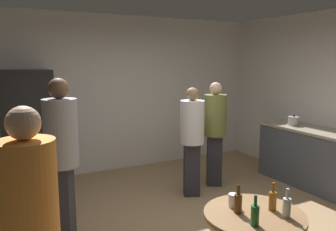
% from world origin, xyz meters
% --- Properties ---
extents(wall_back, '(5.32, 0.06, 2.70)m').
position_xyz_m(wall_back, '(0.00, 2.63, 1.35)').
color(wall_back, silver).
rests_on(wall_back, ground_plane).
extents(refrigerator, '(0.70, 0.68, 1.80)m').
position_xyz_m(refrigerator, '(-1.61, 2.20, 0.90)').
color(refrigerator, black).
rests_on(refrigerator, ground_plane).
extents(kitchen_counter, '(0.64, 2.10, 0.90)m').
position_xyz_m(kitchen_counter, '(2.28, 0.21, 0.45)').
color(kitchen_counter, '#4C515B').
rests_on(kitchen_counter, ground_plane).
extents(kettle, '(0.24, 0.17, 0.18)m').
position_xyz_m(kettle, '(2.23, 0.76, 0.97)').
color(kettle, '#B2B2B7').
rests_on(kettle, kitchen_counter).
extents(foreground_table, '(0.80, 0.80, 0.73)m').
position_xyz_m(foreground_table, '(-0.28, -1.16, 0.63)').
color(foreground_table, olive).
rests_on(foreground_table, ground_plane).
extents(beer_bottle_amber, '(0.06, 0.06, 0.23)m').
position_xyz_m(beer_bottle_amber, '(-0.11, -1.18, 0.82)').
color(beer_bottle_amber, '#8C5919').
rests_on(beer_bottle_amber, foreground_table).
extents(beer_bottle_brown, '(0.06, 0.06, 0.23)m').
position_xyz_m(beer_bottle_brown, '(-0.39, -1.09, 0.82)').
color(beer_bottle_brown, '#593314').
rests_on(beer_bottle_brown, foreground_table).
extents(beer_bottle_green, '(0.06, 0.06, 0.23)m').
position_xyz_m(beer_bottle_green, '(-0.42, -1.31, 0.82)').
color(beer_bottle_green, '#26662D').
rests_on(beer_bottle_green, foreground_table).
extents(beer_bottle_clear, '(0.06, 0.06, 0.23)m').
position_xyz_m(beer_bottle_clear, '(-0.11, -1.32, 0.82)').
color(beer_bottle_clear, silver).
rests_on(beer_bottle_clear, foreground_table).
extents(plastic_cup_white, '(0.08, 0.08, 0.11)m').
position_xyz_m(plastic_cup_white, '(-0.35, -0.98, 0.79)').
color(plastic_cup_white, white).
rests_on(plastic_cup_white, foreground_table).
extents(person_in_olive_shirt, '(0.46, 0.46, 1.61)m').
position_xyz_m(person_in_olive_shirt, '(0.95, 1.11, 0.94)').
color(person_in_olive_shirt, '#2D2D38').
rests_on(person_in_olive_shirt, ground_plane).
extents(person_in_white_shirt, '(0.45, 0.45, 1.56)m').
position_xyz_m(person_in_white_shirt, '(0.42, 0.93, 0.91)').
color(person_in_white_shirt, '#2D2D38').
rests_on(person_in_white_shirt, ground_plane).
extents(person_in_orange_shirt, '(0.41, 0.41, 1.68)m').
position_xyz_m(person_in_orange_shirt, '(-1.91, -1.04, 0.98)').
color(person_in_orange_shirt, '#2D2D38').
rests_on(person_in_orange_shirt, ground_plane).
extents(person_in_gray_shirt, '(0.46, 0.46, 1.76)m').
position_xyz_m(person_in_gray_shirt, '(-1.46, 0.36, 1.03)').
color(person_in_gray_shirt, '#2D2D38').
rests_on(person_in_gray_shirt, ground_plane).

